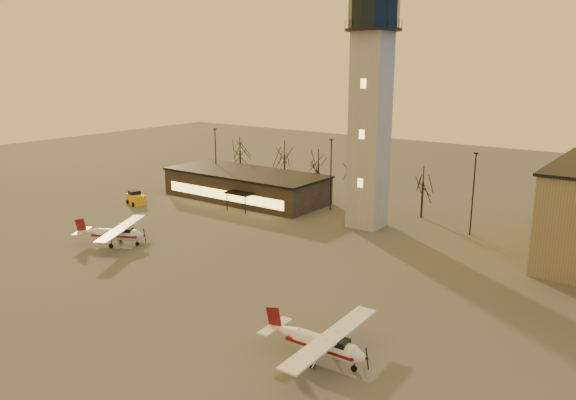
{
  "coord_description": "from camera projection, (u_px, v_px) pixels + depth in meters",
  "views": [
    {
      "loc": [
        32.72,
        -31.69,
        20.44
      ],
      "look_at": [
        -0.04,
        13.0,
        6.81
      ],
      "focal_mm": 35.0,
      "sensor_mm": 36.0,
      "label": 1
    }
  ],
  "objects": [
    {
      "name": "ground",
      "position": [
        200.0,
        305.0,
        48.49
      ],
      "size": [
        220.0,
        220.0,
        0.0
      ],
      "primitive_type": "plane",
      "color": "#474441",
      "rests_on": "ground"
    },
    {
      "name": "terminal",
      "position": [
        246.0,
        185.0,
        85.65
      ],
      "size": [
        25.4,
        12.2,
        4.3
      ],
      "color": "black",
      "rests_on": "ground"
    },
    {
      "name": "service_cart",
      "position": [
        136.0,
        199.0,
        82.92
      ],
      "size": [
        3.48,
        2.68,
        1.99
      ],
      "rotation": [
        0.0,
        0.0,
        -0.28
      ],
      "color": "#F2A40E",
      "rests_on": "ground"
    },
    {
      "name": "cessna_rear",
      "position": [
        119.0,
        236.0,
        64.31
      ],
      "size": [
        8.76,
        10.34,
        3.04
      ],
      "rotation": [
        0.0,
        0.0,
        0.5
      ],
      "color": "silver",
      "rests_on": "ground"
    },
    {
      "name": "tree_row",
      "position": [
        317.0,
        160.0,
        85.6
      ],
      "size": [
        37.2,
        9.2,
        8.8
      ],
      "color": "black",
      "rests_on": "ground"
    },
    {
      "name": "control_tower",
      "position": [
        371.0,
        97.0,
        68.08
      ],
      "size": [
        6.8,
        6.8,
        32.6
      ],
      "color": "gray",
      "rests_on": "ground"
    },
    {
      "name": "cessna_front",
      "position": [
        327.0,
        349.0,
        39.07
      ],
      "size": [
        8.75,
        11.07,
        3.05
      ],
      "rotation": [
        0.0,
        0.0,
        0.03
      ],
      "color": "silver",
      "rests_on": "ground"
    },
    {
      "name": "light_poles",
      "position": [
        375.0,
        184.0,
        71.19
      ],
      "size": [
        58.5,
        12.25,
        10.14
      ],
      "color": "black",
      "rests_on": "ground"
    }
  ]
}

